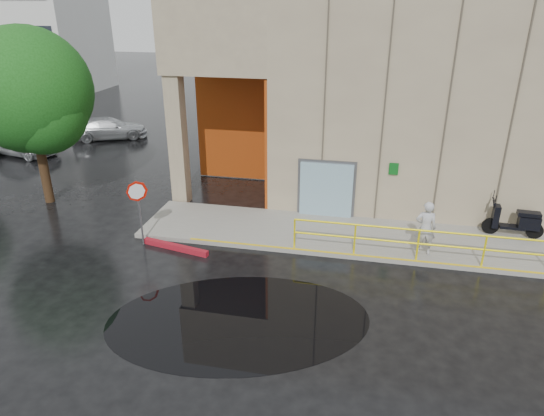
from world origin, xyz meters
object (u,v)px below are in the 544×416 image
at_px(person, 425,228).
at_px(scooter, 516,213).
at_px(stop_sign, 138,198).
at_px(red_curb, 176,247).
at_px(car_c, 109,128).
at_px(tree_near, 32,96).
at_px(car_a, 19,141).

xyz_separation_m(person, scooter, (3.06, 1.88, -0.03)).
bearing_deg(stop_sign, person, -8.73).
relative_size(scooter, red_curb, 0.81).
relative_size(scooter, car_c, 0.46).
distance_m(person, tree_near, 14.66).
distance_m(car_a, car_c, 4.81).
relative_size(person, car_a, 0.42).
distance_m(person, scooter, 3.59).
xyz_separation_m(stop_sign, tree_near, (-5.19, 2.65, 2.58)).
distance_m(red_curb, car_c, 14.92).
xyz_separation_m(person, stop_sign, (-9.01, -1.00, 0.64)).
bearing_deg(car_c, car_a, 115.82).
relative_size(car_c, tree_near, 0.63).
bearing_deg(car_a, car_c, -26.45).
bearing_deg(person, scooter, -149.44).
relative_size(stop_sign, tree_near, 0.33).
relative_size(stop_sign, red_curb, 0.94).
bearing_deg(tree_near, car_c, 105.36).
bearing_deg(person, car_c, -34.01).
xyz_separation_m(red_curb, tree_near, (-6.38, 2.76, 4.15)).
distance_m(car_c, tree_near, 10.21).
height_order(scooter, tree_near, tree_near).
xyz_separation_m(car_c, tree_near, (2.53, -9.20, 3.63)).
height_order(car_c, tree_near, tree_near).
xyz_separation_m(scooter, car_c, (-19.79, 8.98, -0.39)).
xyz_separation_m(scooter, red_curb, (-10.88, -2.98, -0.91)).
distance_m(scooter, car_c, 21.73).
relative_size(person, tree_near, 0.26).
bearing_deg(stop_sign, car_a, 127.92).
relative_size(scooter, car_a, 0.47).
relative_size(scooter, tree_near, 0.29).
relative_size(person, scooter, 0.91).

